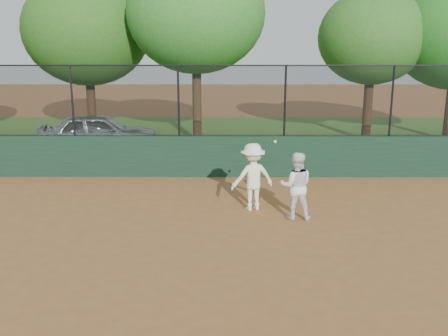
{
  "coord_description": "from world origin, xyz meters",
  "views": [
    {
      "loc": [
        0.85,
        -8.06,
        3.76
      ],
      "look_at": [
        0.8,
        2.2,
        1.2
      ],
      "focal_mm": 40.0,
      "sensor_mm": 36.0,
      "label": 1
    }
  ],
  "objects_px": {
    "player_main": "(253,177)",
    "tree_3": "(372,38)",
    "parked_car": "(99,133)",
    "player_second": "(296,186)",
    "tree_1": "(87,30)",
    "tree_2": "(196,13)"
  },
  "relations": [
    {
      "from": "player_main",
      "to": "tree_3",
      "type": "relative_size",
      "value": 0.3
    },
    {
      "from": "parked_car",
      "to": "player_main",
      "type": "xyz_separation_m",
      "value": [
        5.12,
        -6.26,
        0.08
      ]
    },
    {
      "from": "player_main",
      "to": "player_second",
      "type": "bearing_deg",
      "value": -34.03
    },
    {
      "from": "tree_1",
      "to": "tree_3",
      "type": "bearing_deg",
      "value": -4.94
    },
    {
      "from": "tree_1",
      "to": "tree_2",
      "type": "distance_m",
      "value": 4.8
    },
    {
      "from": "player_second",
      "to": "tree_1",
      "type": "bearing_deg",
      "value": -52.6
    },
    {
      "from": "player_main",
      "to": "tree_3",
      "type": "distance_m",
      "value": 10.58
    },
    {
      "from": "player_main",
      "to": "tree_3",
      "type": "xyz_separation_m",
      "value": [
        5.01,
        8.75,
        3.21
      ]
    },
    {
      "from": "parked_car",
      "to": "tree_1",
      "type": "xyz_separation_m",
      "value": [
        -1.13,
        3.46,
        3.58
      ]
    },
    {
      "from": "player_second",
      "to": "tree_2",
      "type": "xyz_separation_m",
      "value": [
        -2.66,
        8.79,
        4.1
      ]
    },
    {
      "from": "parked_car",
      "to": "tree_3",
      "type": "height_order",
      "value": "tree_3"
    },
    {
      "from": "tree_1",
      "to": "tree_3",
      "type": "height_order",
      "value": "tree_1"
    },
    {
      "from": "player_main",
      "to": "tree_2",
      "type": "distance_m",
      "value": 9.29
    },
    {
      "from": "parked_car",
      "to": "tree_3",
      "type": "xyz_separation_m",
      "value": [
        10.13,
        2.48,
        3.29
      ]
    },
    {
      "from": "player_second",
      "to": "tree_3",
      "type": "relative_size",
      "value": 0.26
    },
    {
      "from": "player_main",
      "to": "tree_1",
      "type": "relative_size",
      "value": 0.26
    },
    {
      "from": "tree_2",
      "to": "player_second",
      "type": "bearing_deg",
      "value": -73.19
    },
    {
      "from": "parked_car",
      "to": "player_second",
      "type": "height_order",
      "value": "player_second"
    },
    {
      "from": "player_second",
      "to": "tree_3",
      "type": "xyz_separation_m",
      "value": [
        4.1,
        9.36,
        3.24
      ]
    },
    {
      "from": "tree_1",
      "to": "tree_2",
      "type": "xyz_separation_m",
      "value": [
        4.51,
        -1.55,
        0.56
      ]
    },
    {
      "from": "player_second",
      "to": "tree_1",
      "type": "relative_size",
      "value": 0.23
    },
    {
      "from": "parked_car",
      "to": "tree_1",
      "type": "bearing_deg",
      "value": 8.85
    }
  ]
}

